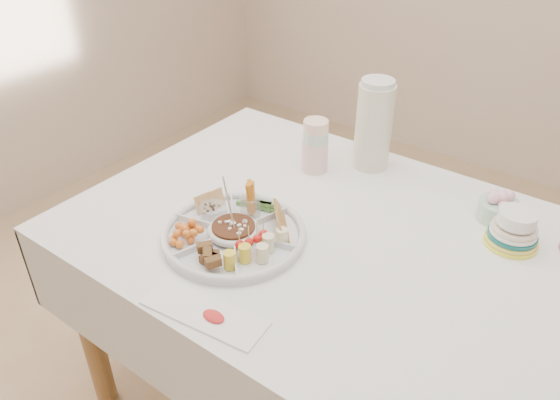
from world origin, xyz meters
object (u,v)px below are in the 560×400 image
Objects in this scene: party_tray at (234,232)px; dining_table at (336,335)px; plate_stack at (514,230)px; thermos at (374,124)px.

dining_table is at bearing 38.15° from party_tray.
dining_table is at bearing -147.28° from plate_stack.
party_tray is at bearing -141.85° from dining_table.
thermos is at bearing 109.05° from dining_table.
party_tray is 1.26× the size of thermos.
dining_table is 0.67m from thermos.
plate_stack is at bearing -16.78° from thermos.
thermos is (0.10, 0.57, 0.13)m from party_tray.
thermos is 0.54m from plate_stack.
dining_table is at bearing -70.95° from thermos.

